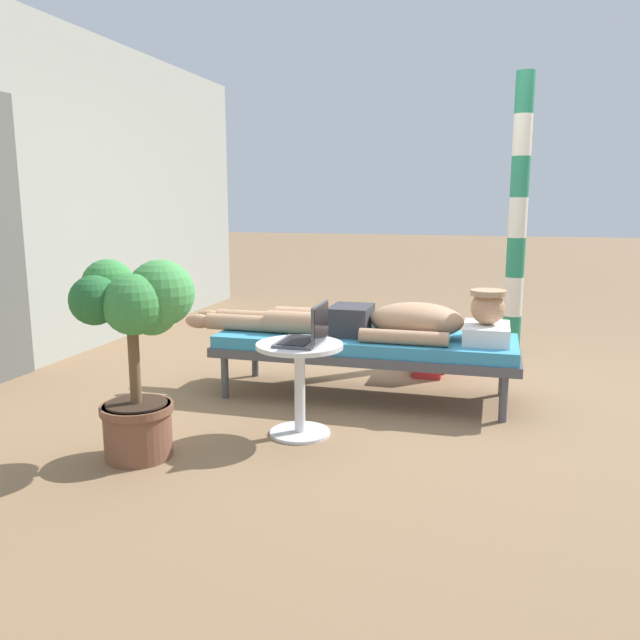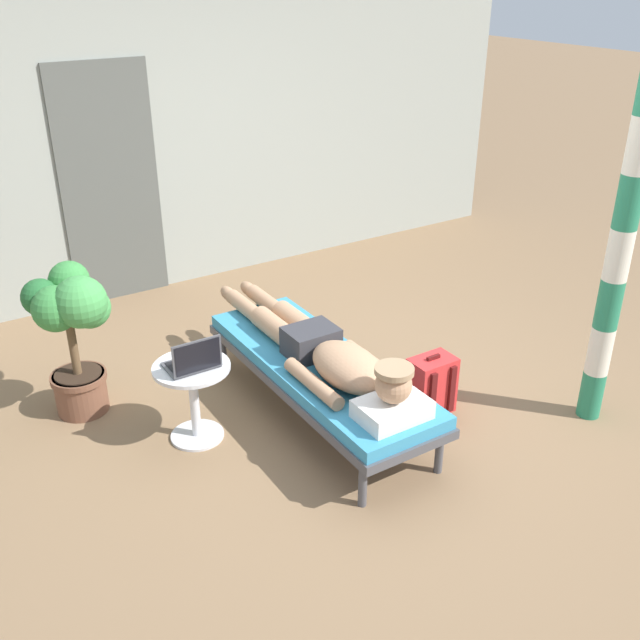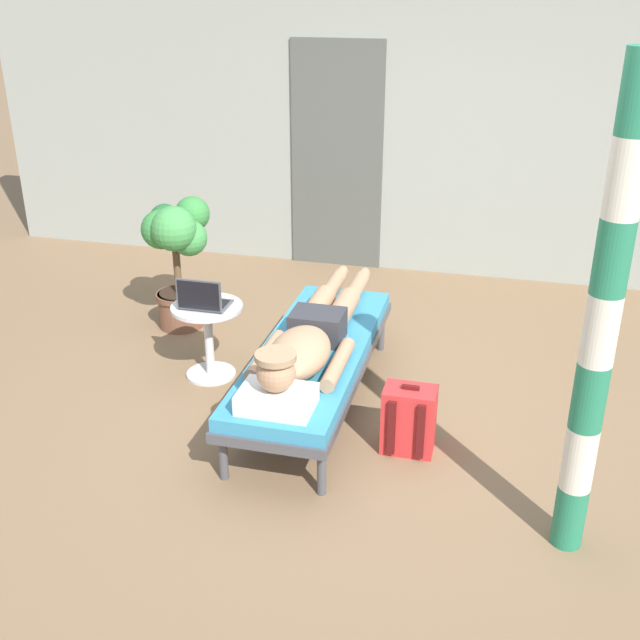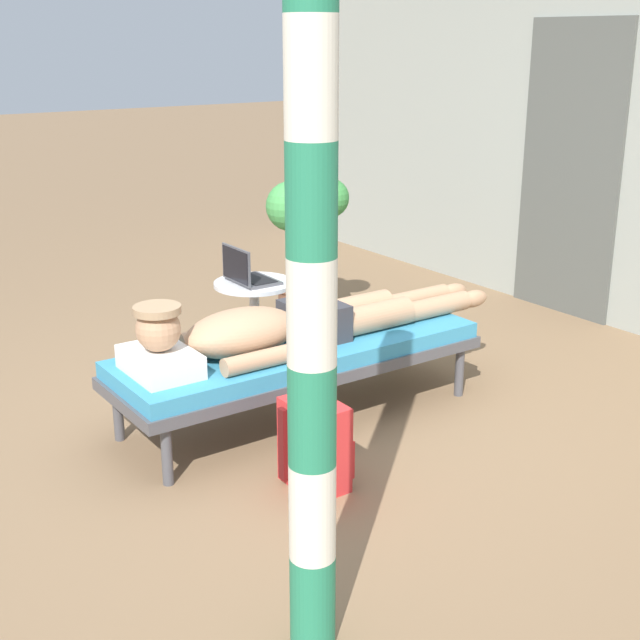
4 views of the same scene
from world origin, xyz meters
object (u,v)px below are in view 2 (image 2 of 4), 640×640
at_px(laptop, 194,361).
at_px(backpack, 431,385).
at_px(potted_plant, 73,324).
at_px(porch_post, 619,255).
at_px(person_reclining, 328,353).
at_px(lounge_chair, 319,370).
at_px(side_table, 193,389).

xyz_separation_m(laptop, backpack, (1.45, -0.51, -0.39)).
relative_size(potted_plant, porch_post, 0.44).
relative_size(laptop, potted_plant, 0.31).
height_order(potted_plant, porch_post, porch_post).
bearing_deg(potted_plant, person_reclining, -37.47).
bearing_deg(backpack, lounge_chair, 151.93).
xyz_separation_m(person_reclining, side_table, (-0.79, 0.31, -0.16)).
distance_m(side_table, potted_plant, 0.91).
bearing_deg(porch_post, side_table, 153.20).
bearing_deg(lounge_chair, potted_plant, 145.44).
xyz_separation_m(laptop, porch_post, (2.32, -1.12, 0.57)).
distance_m(person_reclining, laptop, 0.84).
bearing_deg(laptop, side_table, 90.00).
bearing_deg(potted_plant, laptop, -55.42).
xyz_separation_m(lounge_chair, person_reclining, (-0.00, -0.10, 0.17)).
bearing_deg(backpack, laptop, 160.65).
height_order(person_reclining, potted_plant, potted_plant).
relative_size(lounge_chair, person_reclining, 0.91).
bearing_deg(potted_plant, porch_post, -33.31).
height_order(person_reclining, side_table, person_reclining).
bearing_deg(porch_post, lounge_chair, 147.79).
distance_m(side_table, porch_post, 2.72).
relative_size(side_table, backpack, 1.23).
relative_size(lounge_chair, backpack, 4.67).
bearing_deg(backpack, potted_plant, 147.53).
xyz_separation_m(lounge_chair, potted_plant, (-1.30, 0.90, 0.31)).
bearing_deg(potted_plant, side_table, -53.47).
xyz_separation_m(backpack, potted_plant, (-1.96, 1.25, 0.46)).
height_order(person_reclining, backpack, person_reclining).
xyz_separation_m(backpack, porch_post, (0.87, -0.61, 0.96)).
xyz_separation_m(side_table, laptop, (0.00, -0.05, 0.23)).
distance_m(laptop, backpack, 1.59).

